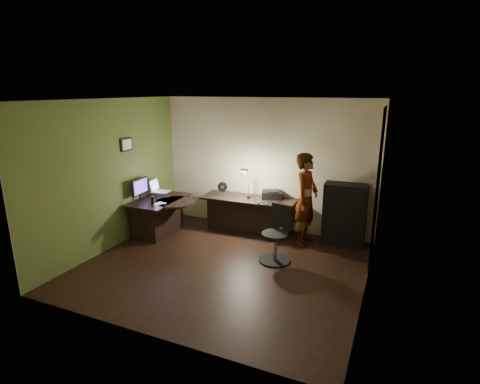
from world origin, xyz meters
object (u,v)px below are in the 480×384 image
at_px(cabinet, 344,214).
at_px(person, 306,200).
at_px(desk_left, 159,216).
at_px(office_chair, 275,235).
at_px(monitor, 140,193).
at_px(desk_right, 249,215).

height_order(cabinet, person, person).
relative_size(desk_left, office_chair, 1.31).
bearing_deg(office_chair, monitor, -169.05).
xyz_separation_m(desk_left, monitor, (-0.29, -0.20, 0.52)).
bearing_deg(monitor, office_chair, -6.20).
xyz_separation_m(desk_right, monitor, (-1.90, -1.03, 0.53)).
bearing_deg(desk_left, person, 12.54).
height_order(desk_left, desk_right, desk_left).
xyz_separation_m(desk_left, person, (2.82, 0.68, 0.51)).
xyz_separation_m(monitor, office_chair, (2.84, -0.09, -0.40)).
bearing_deg(person, desk_left, 110.94).
xyz_separation_m(monitor, person, (3.11, 0.88, -0.01)).
height_order(office_chair, person, person).
distance_m(cabinet, office_chair, 1.58).
height_order(desk_right, monitor, monitor).
xyz_separation_m(cabinet, office_chair, (-0.94, -1.27, -0.10)).
bearing_deg(desk_right, desk_left, -154.02).
bearing_deg(office_chair, cabinet, 66.11).
bearing_deg(desk_right, office_chair, -51.24).
distance_m(monitor, person, 3.23).
bearing_deg(desk_left, monitor, -146.82).
relative_size(desk_right, monitor, 3.93).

